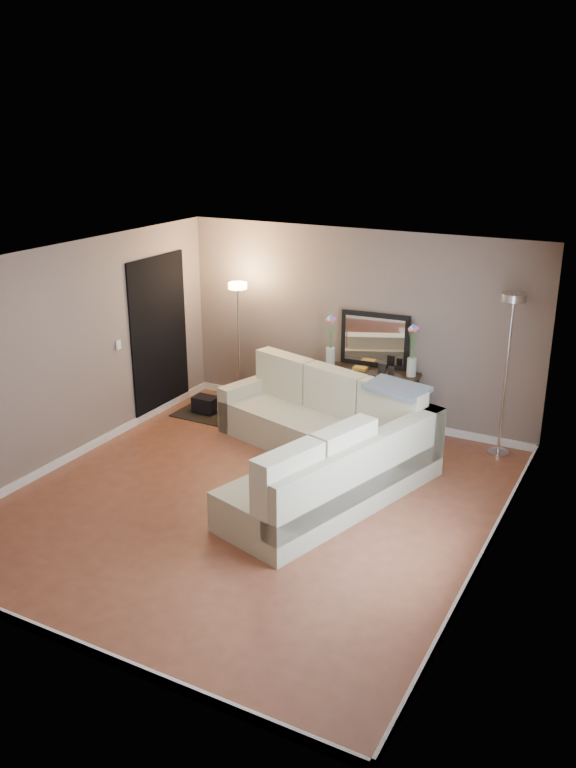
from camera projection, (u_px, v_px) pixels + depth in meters
The scene contains 23 objects.
floor at pixel (254, 501), 8.14m from camera, with size 5.00×5.50×0.01m, color brown.
ceiling at pixel (249, 263), 7.26m from camera, with size 5.00×5.50×0.01m, color white.
wall_back at pixel (357, 326), 9.99m from camera, with size 5.00×0.02×2.60m, color #7B6A5F.
wall_front at pixel (57, 504), 5.40m from camera, with size 5.00×0.02×2.60m, color #7B6A5F.
wall_left at pixel (68, 355), 8.81m from camera, with size 0.02×5.50×2.60m, color #7B6A5F.
wall_right at pixel (497, 435), 6.59m from camera, with size 0.02×5.50×2.60m, color #7B6A5F.
baseboard_back at pixel (353, 414), 10.39m from camera, with size 5.00×0.03×0.10m, color white.
baseboard_front at pixel (76, 645), 5.84m from camera, with size 5.00×0.03×0.10m, color white.
baseboard_left at pixel (80, 452), 9.22m from camera, with size 0.03×5.50×0.10m, color white.
baseboard_right at pixel (481, 556), 7.02m from camera, with size 0.03×5.50×0.10m, color white.
doorway at pixel (160, 336), 10.27m from camera, with size 0.02×1.20×2.20m, color black.
switch_plate at pixel (118, 345), 9.53m from camera, with size 0.02×0.08×0.12m, color white.
sectional_sofa at pixel (324, 442), 8.69m from camera, with size 3.01×3.42×1.01m.
throw_blanket at pixel (397, 388), 8.62m from camera, with size 0.72×0.42×0.05m, color slate.
console_table at pixel (363, 395), 9.95m from camera, with size 1.33×0.44×0.81m.
leaning_mirror at pixel (375, 340), 9.82m from camera, with size 0.93×0.10×0.73m.
table_decor at pixel (369, 369), 9.76m from camera, with size 0.56×0.13×0.13m.
flower_vase_left at pixel (331, 344), 9.92m from camera, with size 0.15×0.13×0.69m.
flower_vase_right at pixel (412, 354), 9.49m from camera, with size 0.15×0.13×0.69m.
floor_lamp_lit at pixel (238, 321), 10.35m from camera, with size 0.26×0.26×1.81m.
floor_lamp_unlit at pixel (509, 343), 8.80m from camera, with size 0.36×0.36×2.02m.
charcoal_rug at pixel (222, 413), 10.54m from camera, with size 1.18×0.89×0.02m, color black.
black_bag at pixel (206, 404), 10.50m from camera, with size 0.33×0.24×0.22m, color black.
Camera 1 is at (3.73, -6.21, 3.94)m, focal length 35.00 mm.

